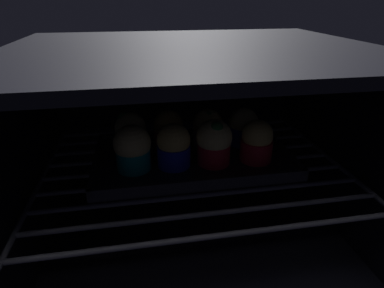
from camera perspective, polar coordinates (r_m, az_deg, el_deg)
oven_cavity at (r=60.84cm, az=-0.44°, el=0.62°), size 59.00×47.00×37.00cm
oven_rack at (r=58.68cm, az=0.26°, el=-4.11°), size 54.80×42.00×0.80cm
baking_tray at (r=59.48cm, az=-0.00°, el=-2.46°), size 36.07×21.56×2.20cm
muffin_row0_col0 at (r=53.91cm, az=-10.82°, el=-0.78°), size 6.41×6.41×8.09cm
muffin_row0_col1 at (r=54.22cm, az=-3.37°, el=-0.39°), size 5.87×5.87×7.91cm
muffin_row0_col2 at (r=54.91cm, az=4.07°, el=0.33°), size 6.36×6.36×8.34cm
muffin_row0_col3 at (r=57.33cm, az=11.76°, el=0.43°), size 5.87×5.87×7.70cm
muffin_row1_col0 at (r=59.96cm, az=-11.15°, el=1.93°), size 5.87×5.87×8.03cm
muffin_row1_col1 at (r=60.67cm, az=-4.31°, el=2.41°), size 5.87×5.87×7.76cm
muffin_row1_col2 at (r=61.49cm, az=2.87°, el=2.84°), size 5.87×5.87×7.69cm
muffin_row1_col3 at (r=63.52cm, az=9.30°, el=3.08°), size 5.94×5.94×7.50cm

